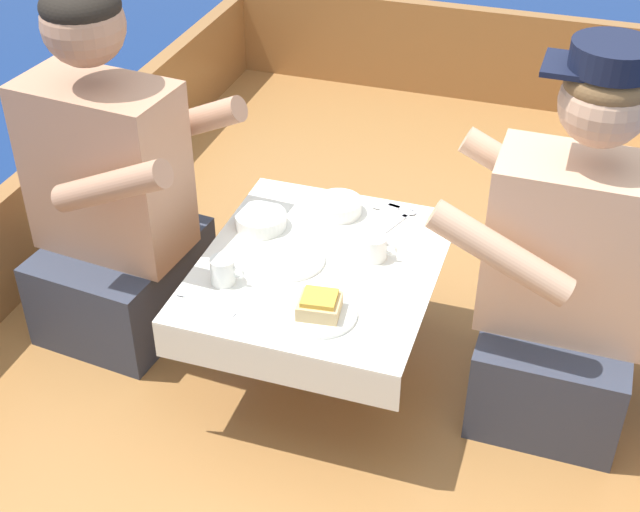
{
  "coord_description": "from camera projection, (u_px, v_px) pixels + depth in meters",
  "views": [
    {
      "loc": [
        0.57,
        -1.72,
        1.9
      ],
      "look_at": [
        0.0,
        -0.0,
        0.61
      ],
      "focal_mm": 50.0,
      "sensor_mm": 36.0,
      "label": 1
    }
  ],
  "objects": [
    {
      "name": "bowl_port_near",
      "position": [
        338.0,
        205.0,
        2.41
      ],
      "size": [
        0.13,
        0.13,
        0.04
      ],
      "color": "silver",
      "rests_on": "cockpit_table"
    },
    {
      "name": "cockpit_table",
      "position": [
        320.0,
        275.0,
        2.26
      ],
      "size": [
        0.59,
        0.69,
        0.35
      ],
      "color": "#B2B2B7",
      "rests_on": "boat_deck"
    },
    {
      "name": "boat_deck",
      "position": [
        320.0,
        398.0,
        2.51
      ],
      "size": [
        2.0,
        3.68,
        0.24
      ],
      "primitive_type": "cube",
      "color": "#9E6B38",
      "rests_on": "ground_plane"
    },
    {
      "name": "utensil_fork_starboard",
      "position": [
        411.0,
        211.0,
        2.42
      ],
      "size": [
        0.17,
        0.05,
        0.0
      ],
      "rotation": [
        0.0,
        0.0,
        2.95
      ],
      "color": "silver",
      "rests_on": "cockpit_table"
    },
    {
      "name": "sandwich",
      "position": [
        319.0,
        305.0,
        2.04
      ],
      "size": [
        0.11,
        0.1,
        0.05
      ],
      "rotation": [
        0.0,
        0.0,
        0.12
      ],
      "color": "tan",
      "rests_on": "plate_sandwich"
    },
    {
      "name": "coffee_cup_starboard",
      "position": [
        374.0,
        247.0,
        2.23
      ],
      "size": [
        0.1,
        0.07,
        0.06
      ],
      "color": "silver",
      "rests_on": "cockpit_table"
    },
    {
      "name": "person_port",
      "position": [
        113.0,
        201.0,
        2.38
      ],
      "size": [
        0.55,
        0.48,
        0.99
      ],
      "rotation": [
        0.0,
        0.0,
        -0.1
      ],
      "color": "#333847",
      "rests_on": "boat_deck"
    },
    {
      "name": "utensil_spoon_starboard",
      "position": [
        196.0,
        299.0,
        2.11
      ],
      "size": [
        0.17,
        0.05,
        0.01
      ],
      "rotation": [
        0.0,
        0.0,
        2.91
      ],
      "color": "silver",
      "rests_on": "cockpit_table"
    },
    {
      "name": "plate_sandwich",
      "position": [
        319.0,
        314.0,
        2.06
      ],
      "size": [
        0.18,
        0.18,
        0.01
      ],
      "color": "silver",
      "rests_on": "cockpit_table"
    },
    {
      "name": "utensil_spoon_center",
      "position": [
        390.0,
        211.0,
        2.42
      ],
      "size": [
        0.17,
        0.06,
        0.01
      ],
      "rotation": [
        0.0,
        0.0,
        2.87
      ],
      "color": "silver",
      "rests_on": "cockpit_table"
    },
    {
      "name": "gunwale_port",
      "position": [
        3.0,
        252.0,
        2.59
      ],
      "size": [
        0.06,
        3.68,
        0.34
      ],
      "primitive_type": "cube",
      "color": "#936033",
      "rests_on": "boat_deck"
    },
    {
      "name": "plate_bread",
      "position": [
        289.0,
        259.0,
        2.24
      ],
      "size": [
        0.18,
        0.18,
        0.01
      ],
      "color": "silver",
      "rests_on": "cockpit_table"
    },
    {
      "name": "ground_plane",
      "position": [
        320.0,
        428.0,
        2.58
      ],
      "size": [
        60.0,
        60.0,
        0.0
      ],
      "primitive_type": "plane",
      "color": "navy"
    },
    {
      "name": "person_starboard",
      "position": [
        566.0,
        279.0,
        2.12
      ],
      "size": [
        0.53,
        0.44,
        0.98
      ],
      "rotation": [
        0.0,
        0.0,
        3.13
      ],
      "color": "#333847",
      "rests_on": "boat_deck"
    },
    {
      "name": "utensil_spoon_port",
      "position": [
        401.0,
        219.0,
        2.39
      ],
      "size": [
        0.08,
        0.16,
        0.01
      ],
      "rotation": [
        0.0,
        0.0,
        1.22
      ],
      "color": "silver",
      "rests_on": "cockpit_table"
    },
    {
      "name": "bow_coaming",
      "position": [
        455.0,
        52.0,
        3.73
      ],
      "size": [
        1.88,
        0.06,
        0.39
      ],
      "primitive_type": "cube",
      "color": "#936033",
      "rests_on": "boat_deck"
    },
    {
      "name": "coffee_cup_port",
      "position": [
        223.0,
        270.0,
        2.15
      ],
      "size": [
        0.09,
        0.06,
        0.07
      ],
      "color": "silver",
      "rests_on": "cockpit_table"
    },
    {
      "name": "bowl_starboard_near",
      "position": [
        261.0,
        219.0,
        2.35
      ],
      "size": [
        0.14,
        0.14,
        0.04
      ],
      "color": "silver",
      "rests_on": "cockpit_table"
    }
  ]
}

